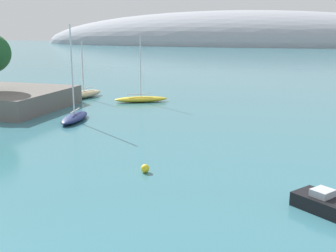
# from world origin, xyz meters

# --- Properties ---
(distant_ridge) EXTENTS (262.90, 74.84, 41.73)m
(distant_ridge) POSITION_xyz_m (-29.11, 255.86, 0.00)
(distant_ridge) COLOR #999EA8
(distant_ridge) RESTS_ON ground
(sailboat_sand_near_shore) EXTENTS (3.94, 7.41, 8.25)m
(sailboat_sand_near_shore) POSITION_xyz_m (-21.99, 44.09, 0.59)
(sailboat_sand_near_shore) COLOR #C6B284
(sailboat_sand_near_shore) RESTS_ON water
(sailboat_yellow_mid_mooring) EXTENTS (7.37, 4.89, 9.04)m
(sailboat_yellow_mid_mooring) POSITION_xyz_m (-12.55, 43.04, 0.47)
(sailboat_yellow_mid_mooring) COLOR yellow
(sailboat_yellow_mid_mooring) RESTS_ON water
(sailboat_navy_outer_mooring) EXTENTS (3.15, 6.79, 10.47)m
(sailboat_navy_outer_mooring) POSITION_xyz_m (-15.25, 29.30, 0.51)
(sailboat_navy_outer_mooring) COLOR navy
(sailboat_navy_outer_mooring) RESTS_ON water
(motorboat_black_outer) EXTENTS (4.55, 4.05, 1.22)m
(motorboat_black_outer) POSITION_xyz_m (10.38, 12.09, 0.45)
(motorboat_black_outer) COLOR black
(motorboat_black_outer) RESTS_ON water
(mooring_buoy_yellow) EXTENTS (0.61, 0.61, 0.61)m
(mooring_buoy_yellow) POSITION_xyz_m (-1.86, 15.47, 0.30)
(mooring_buoy_yellow) COLOR yellow
(mooring_buoy_yellow) RESTS_ON water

